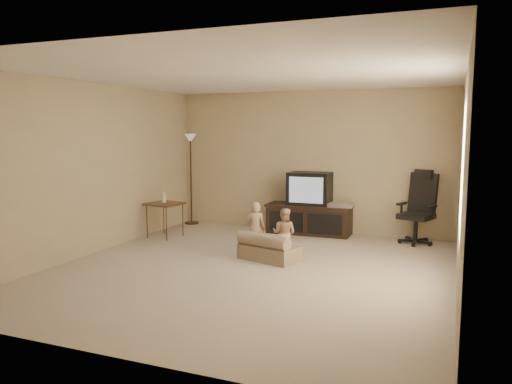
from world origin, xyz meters
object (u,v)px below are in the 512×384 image
(child_sofa, at_px, (268,249))
(toddler_left, at_px, (256,229))
(floor_lamp, at_px, (191,158))
(office_chair, at_px, (418,217))
(side_table, at_px, (165,204))
(tv_stand, at_px, (310,208))
(toddler_right, at_px, (284,233))

(child_sofa, relative_size, toddler_left, 1.16)
(floor_lamp, relative_size, child_sofa, 1.91)
(child_sofa, bearing_deg, office_chair, 62.22)
(office_chair, relative_size, child_sofa, 1.30)
(office_chair, xyz_separation_m, side_table, (-4.02, -1.12, 0.15))
(tv_stand, bearing_deg, toddler_left, -100.86)
(side_table, relative_size, floor_lamp, 0.46)
(tv_stand, height_order, floor_lamp, floor_lamp)
(office_chair, relative_size, toddler_left, 1.51)
(office_chair, bearing_deg, toddler_left, -121.49)
(office_chair, distance_m, child_sofa, 2.68)
(tv_stand, bearing_deg, floor_lamp, 177.88)
(tv_stand, xyz_separation_m, office_chair, (1.82, -0.07, -0.02))
(toddler_left, height_order, toddler_right, toddler_left)
(office_chair, bearing_deg, floor_lamp, -161.62)
(office_chair, distance_m, toddler_left, 2.72)
(tv_stand, bearing_deg, toddler_right, -86.60)
(toddler_left, bearing_deg, office_chair, -153.86)
(tv_stand, distance_m, toddler_right, 1.79)
(child_sofa, distance_m, toddler_left, 0.42)
(office_chair, distance_m, side_table, 4.18)
(tv_stand, xyz_separation_m, toddler_right, (0.13, -1.78, -0.09))
(toddler_left, bearing_deg, side_table, -28.97)
(office_chair, relative_size, toddler_right, 1.63)
(floor_lamp, relative_size, toddler_right, 2.40)
(office_chair, xyz_separation_m, child_sofa, (-1.86, -1.91, -0.26))
(office_chair, height_order, side_table, office_chair)
(side_table, xyz_separation_m, floor_lamp, (-0.19, 1.25, 0.70))
(toddler_right, bearing_deg, side_table, -10.81)
(floor_lamp, bearing_deg, office_chair, -1.76)
(child_sofa, height_order, toddler_left, toddler_left)
(tv_stand, bearing_deg, office_chair, -2.97)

